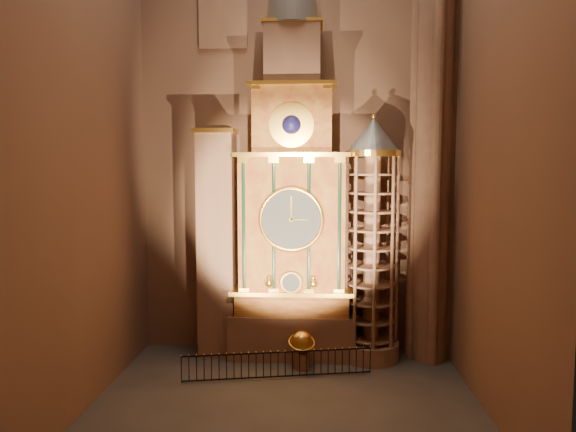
# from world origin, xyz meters

# --- Properties ---
(floor) EXTENTS (14.00, 14.00, 0.00)m
(floor) POSITION_xyz_m (0.00, 0.00, 0.00)
(floor) COLOR #383330
(floor) RESTS_ON ground
(wall_back) EXTENTS (22.00, 0.00, 22.00)m
(wall_back) POSITION_xyz_m (0.00, 6.00, 11.00)
(wall_back) COLOR brown
(wall_back) RESTS_ON floor
(wall_left) EXTENTS (0.00, 22.00, 22.00)m
(wall_left) POSITION_xyz_m (-7.00, 0.00, 11.00)
(wall_left) COLOR brown
(wall_left) RESTS_ON floor
(wall_right) EXTENTS (0.00, 22.00, 22.00)m
(wall_right) POSITION_xyz_m (7.00, 0.00, 11.00)
(wall_right) COLOR brown
(wall_right) RESTS_ON floor
(astronomical_clock) EXTENTS (5.60, 2.41, 16.70)m
(astronomical_clock) POSITION_xyz_m (0.00, 4.96, 6.68)
(astronomical_clock) COLOR #8C634C
(astronomical_clock) RESTS_ON floor
(portrait_tower) EXTENTS (1.80, 1.60, 10.20)m
(portrait_tower) POSITION_xyz_m (-3.40, 4.98, 5.15)
(portrait_tower) COLOR #8C634C
(portrait_tower) RESTS_ON floor
(stair_turret) EXTENTS (2.50, 2.50, 10.80)m
(stair_turret) POSITION_xyz_m (3.50, 4.70, 5.27)
(stair_turret) COLOR #8C634C
(stair_turret) RESTS_ON floor
(gothic_pier) EXTENTS (2.04, 2.04, 22.00)m
(gothic_pier) POSITION_xyz_m (6.10, 5.00, 11.00)
(gothic_pier) COLOR #8C634C
(gothic_pier) RESTS_ON floor
(celestial_globe) EXTENTS (1.32, 1.27, 1.63)m
(celestial_globe) POSITION_xyz_m (0.47, 3.34, 0.98)
(celestial_globe) COLOR #8C634C
(celestial_globe) RESTS_ON floor
(iron_railing) EXTENTS (7.53, 1.47, 1.06)m
(iron_railing) POSITION_xyz_m (-0.45, 2.26, 0.57)
(iron_railing) COLOR black
(iron_railing) RESTS_ON floor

